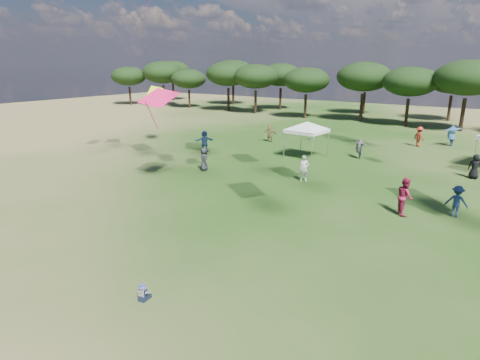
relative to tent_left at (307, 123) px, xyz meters
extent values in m
plane|color=#274A16|center=(5.07, -22.98, -2.73)|extent=(140.00, 140.00, 0.00)
cylinder|color=black|center=(-44.03, 20.03, -1.18)|extent=(0.35, 0.35, 3.09)
ellipsoid|color=black|center=(-44.03, 20.03, 2.22)|extent=(6.01, 6.01, 3.24)
cylinder|color=black|center=(-37.74, 22.11, -0.97)|extent=(0.40, 0.40, 3.51)
ellipsoid|color=black|center=(-37.74, 22.11, 2.89)|extent=(6.82, 6.82, 3.68)
cylinder|color=black|center=(-31.88, 22.12, -1.27)|extent=(0.33, 0.33, 2.92)
ellipsoid|color=black|center=(-31.88, 22.12, 1.95)|extent=(5.67, 5.67, 3.06)
cylinder|color=black|center=(-23.99, 22.31, -0.98)|extent=(0.40, 0.40, 3.49)
ellipsoid|color=black|center=(-23.99, 22.31, 2.86)|extent=(6.79, 6.79, 3.66)
cylinder|color=black|center=(-18.84, 22.03, -1.07)|extent=(0.38, 0.38, 3.32)
ellipsoid|color=black|center=(-18.84, 22.03, 2.58)|extent=(6.44, 6.44, 3.47)
cylinder|color=black|center=(-10.44, 21.32, -1.15)|extent=(0.36, 0.36, 3.14)
ellipsoid|color=black|center=(-10.44, 21.32, 2.30)|extent=(6.11, 6.11, 3.29)
cylinder|color=black|center=(-3.32, 22.83, -0.99)|extent=(0.40, 0.40, 3.46)
ellipsoid|color=black|center=(-3.32, 22.83, 2.82)|extent=(6.73, 6.73, 3.63)
cylinder|color=black|center=(2.49, 21.65, -1.12)|extent=(0.37, 0.37, 3.21)
ellipsoid|color=black|center=(2.49, 21.65, 2.41)|extent=(6.24, 6.24, 3.36)
cylinder|color=black|center=(8.33, 21.20, -0.95)|extent=(0.41, 0.41, 3.56)
ellipsoid|color=black|center=(8.33, 21.20, 2.97)|extent=(6.91, 6.91, 3.73)
cylinder|color=black|center=(-43.86, 30.81, -0.94)|extent=(0.41, 0.41, 3.56)
ellipsoid|color=black|center=(-43.86, 30.81, 2.97)|extent=(6.92, 6.92, 3.73)
cylinder|color=black|center=(-29.02, 30.58, -0.91)|extent=(0.41, 0.41, 3.62)
ellipsoid|color=black|center=(-29.02, 30.58, 3.07)|extent=(7.03, 7.03, 3.79)
cylinder|color=black|center=(-18.33, 28.59, -1.04)|extent=(0.39, 0.39, 3.37)
ellipsoid|color=black|center=(-18.33, 28.59, 2.67)|extent=(6.54, 6.54, 3.53)
cylinder|color=black|center=(-5.45, 30.33, -1.17)|extent=(0.36, 0.36, 3.11)
ellipsoid|color=black|center=(-5.45, 30.33, 2.26)|extent=(6.05, 6.05, 3.26)
cylinder|color=black|center=(5.90, 29.54, -1.13)|extent=(0.37, 0.37, 3.20)
ellipsoid|color=black|center=(5.90, 29.54, 2.39)|extent=(6.21, 6.21, 3.35)
cylinder|color=gray|center=(-1.35, -1.13, -1.64)|extent=(0.06, 0.06, 2.18)
cylinder|color=gray|center=(1.13, -1.35, -1.64)|extent=(0.06, 0.06, 2.18)
cylinder|color=gray|center=(-1.13, 1.35, -1.64)|extent=(0.06, 0.06, 2.18)
cylinder|color=gray|center=(1.35, 1.13, -1.64)|extent=(0.06, 0.06, 2.18)
cube|color=white|center=(0.00, 0.00, -0.60)|extent=(2.88, 2.88, 0.25)
pyramid|color=white|center=(0.00, 0.00, 0.13)|extent=(5.38, 5.38, 0.60)
cylinder|color=gray|center=(11.27, 3.65, -1.59)|extent=(0.06, 0.06, 2.28)
cube|color=black|center=(4.54, -21.02, -2.63)|extent=(0.27, 0.27, 0.18)
cube|color=black|center=(4.43, -20.86, -2.68)|extent=(0.12, 0.23, 0.10)
cube|color=black|center=(4.60, -20.84, -2.68)|extent=(0.12, 0.23, 0.10)
cube|color=white|center=(4.54, -21.02, -2.43)|extent=(0.25, 0.20, 0.24)
cylinder|color=white|center=(4.39, -20.98, -2.43)|extent=(0.11, 0.24, 0.15)
cylinder|color=white|center=(4.68, -20.94, -2.43)|extent=(0.11, 0.24, 0.15)
sphere|color=#E0B293|center=(4.54, -21.02, -2.27)|extent=(0.16, 0.16, 0.16)
cone|color=#5371C3|center=(4.54, -21.02, -2.23)|extent=(0.27, 0.27, 0.03)
cylinder|color=#5371C3|center=(4.54, -21.02, -2.19)|extent=(0.18, 0.18, 0.07)
imported|color=navy|center=(-8.00, -2.82, -1.83)|extent=(1.43, 1.63, 1.79)
imported|color=maroon|center=(6.37, 9.70, -1.83)|extent=(1.33, 1.22, 1.79)
imported|color=#2A517E|center=(8.69, 11.66, -1.76)|extent=(1.72, 2.37, 1.92)
imported|color=black|center=(11.57, 0.76, -1.92)|extent=(0.83, 0.58, 1.61)
imported|color=beige|center=(2.78, -6.01, -1.89)|extent=(0.72, 0.71, 1.67)
imported|color=#29292D|center=(-4.06, -7.64, -1.92)|extent=(0.94, 0.89, 1.62)
imported|color=#46464B|center=(3.55, 2.11, -1.95)|extent=(1.68, 1.75, 1.55)
imported|color=maroon|center=(9.42, -8.50, -1.79)|extent=(1.05, 1.14, 1.88)
imported|color=#16284D|center=(11.57, -7.35, -1.94)|extent=(1.02, 0.59, 1.57)
imported|color=beige|center=(-2.69, 6.90, -1.90)|extent=(0.85, 0.96, 1.65)
imported|color=olive|center=(-5.66, 3.97, -1.86)|extent=(1.65, 0.67, 1.73)
plane|color=#D1EE19|center=(-13.88, -2.55, 1.93)|extent=(1.70, 1.87, 1.23)
plane|color=#F91D60|center=(-3.93, -11.68, 2.57)|extent=(2.37, 2.42, 1.02)
camera|label=1|loc=(13.38, -28.39, 4.51)|focal=30.00mm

